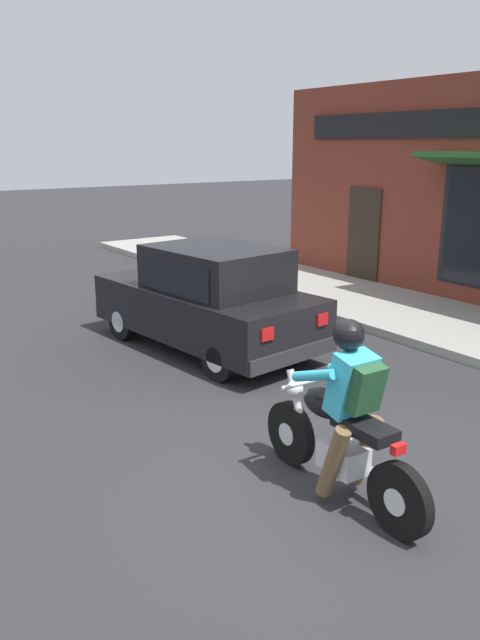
{
  "coord_description": "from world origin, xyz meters",
  "views": [
    {
      "loc": [
        -3.44,
        -3.71,
        2.98
      ],
      "look_at": [
        0.72,
        2.17,
        0.95
      ],
      "focal_mm": 35.0,
      "sensor_mm": 36.0,
      "label": 1
    }
  ],
  "objects": [
    {
      "name": "motorcycle_with_rider",
      "position": [
        0.08,
        -0.25,
        0.68
      ],
      "size": [
        0.57,
        2.02,
        1.62
      ],
      "color": "black",
      "rests_on": "ground"
    },
    {
      "name": "sidewalk_curb",
      "position": [
        5.21,
        3.0,
        0.07
      ],
      "size": [
        2.6,
        22.0,
        0.14
      ],
      "primitive_type": "cube",
      "color": "#9E9B93",
      "rests_on": "ground"
    },
    {
      "name": "car_hatchback",
      "position": [
        1.36,
        3.9,
        0.77
      ],
      "size": [
        2.03,
        3.93,
        1.57
      ],
      "color": "black",
      "rests_on": "ground"
    },
    {
      "name": "ground_plane",
      "position": [
        0.0,
        0.0,
        0.0
      ],
      "size": [
        80.0,
        80.0,
        0.0
      ],
      "primitive_type": "plane",
      "color": "#2B2B2D"
    }
  ]
}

